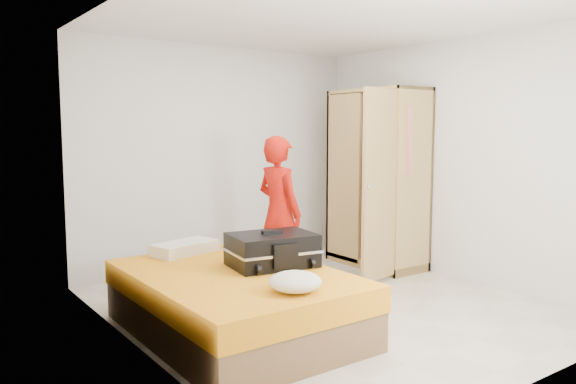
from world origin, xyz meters
TOP-DOWN VIEW (x-y plane):
  - room at (0.00, 0.00)m, footprint 4.00×4.02m
  - bed at (-1.05, -0.10)m, footprint 1.42×2.02m
  - wardrobe at (1.45, 0.85)m, footprint 1.16×1.30m
  - person at (-0.02, 0.77)m, footprint 0.44×0.61m
  - suitcase at (-0.70, -0.11)m, footprint 0.77×0.61m
  - round_cushion at (-0.99, -0.82)m, footprint 0.37×0.37m
  - pillow at (-1.08, 0.75)m, footprint 0.64×0.43m

SIDE VIEW (x-z plane):
  - bed at x=-1.05m, z-range 0.00..0.50m
  - pillow at x=-1.08m, z-range 0.50..0.61m
  - round_cushion at x=-0.99m, z-range 0.50..0.64m
  - suitcase at x=-0.70m, z-range 0.48..0.78m
  - person at x=-0.02m, z-range 0.00..1.56m
  - wardrobe at x=1.45m, z-range -0.05..2.05m
  - room at x=0.00m, z-range 0.00..2.60m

